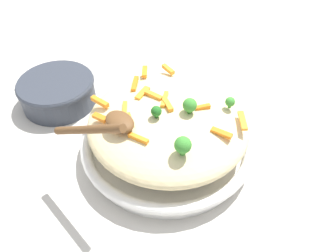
% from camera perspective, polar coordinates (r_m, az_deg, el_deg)
% --- Properties ---
extents(ground_plane, '(2.40, 2.40, 0.00)m').
position_cam_1_polar(ground_plane, '(0.65, -0.00, -4.29)').
color(ground_plane, beige).
extents(serving_bowl, '(0.32, 0.32, 0.05)m').
position_cam_1_polar(serving_bowl, '(0.64, -0.00, -2.81)').
color(serving_bowl, white).
rests_on(serving_bowl, ground_plane).
extents(pasta_mound, '(0.29, 0.28, 0.07)m').
position_cam_1_polar(pasta_mound, '(0.60, -0.00, 0.58)').
color(pasta_mound, beige).
rests_on(pasta_mound, serving_bowl).
extents(carrot_piece_0, '(0.03, 0.04, 0.01)m').
position_cam_1_polar(carrot_piece_0, '(0.59, -0.59, 4.45)').
color(carrot_piece_0, orange).
rests_on(carrot_piece_0, pasta_mound).
extents(carrot_piece_1, '(0.04, 0.03, 0.01)m').
position_cam_1_polar(carrot_piece_1, '(0.58, -7.32, 2.71)').
color(carrot_piece_1, orange).
rests_on(carrot_piece_1, pasta_mound).
extents(carrot_piece_2, '(0.04, 0.04, 0.01)m').
position_cam_1_polar(carrot_piece_2, '(0.64, -5.52, 7.12)').
color(carrot_piece_2, orange).
rests_on(carrot_piece_2, pasta_mound).
extents(carrot_piece_3, '(0.03, 0.02, 0.01)m').
position_cam_1_polar(carrot_piece_3, '(0.55, -8.56, -0.37)').
color(carrot_piece_3, orange).
rests_on(carrot_piece_3, pasta_mound).
extents(carrot_piece_4, '(0.02, 0.04, 0.01)m').
position_cam_1_polar(carrot_piece_4, '(0.61, -4.33, 5.50)').
color(carrot_piece_4, orange).
rests_on(carrot_piece_4, pasta_mound).
extents(carrot_piece_5, '(0.04, 0.02, 0.01)m').
position_cam_1_polar(carrot_piece_5, '(0.53, -5.02, -2.08)').
color(carrot_piece_5, orange).
rests_on(carrot_piece_5, pasta_mound).
extents(carrot_piece_6, '(0.03, 0.02, 0.01)m').
position_cam_1_polar(carrot_piece_6, '(0.56, -6.52, 0.99)').
color(carrot_piece_6, orange).
rests_on(carrot_piece_6, pasta_mound).
extents(carrot_piece_7, '(0.02, 0.03, 0.01)m').
position_cam_1_polar(carrot_piece_7, '(0.58, 5.85, 3.13)').
color(carrot_piece_7, orange).
rests_on(carrot_piece_7, pasta_mound).
extents(carrot_piece_8, '(0.03, 0.02, 0.01)m').
position_cam_1_polar(carrot_piece_8, '(0.57, -11.43, 1.44)').
color(carrot_piece_8, orange).
rests_on(carrot_piece_8, pasta_mound).
extents(carrot_piece_9, '(0.04, 0.02, 0.01)m').
position_cam_1_polar(carrot_piece_9, '(0.54, 9.02, -1.15)').
color(carrot_piece_9, orange).
rests_on(carrot_piece_9, pasta_mound).
extents(carrot_piece_10, '(0.03, 0.02, 0.01)m').
position_cam_1_polar(carrot_piece_10, '(0.57, 0.14, 3.26)').
color(carrot_piece_10, orange).
rests_on(carrot_piece_10, pasta_mound).
extents(carrot_piece_11, '(0.04, 0.04, 0.01)m').
position_cam_1_polar(carrot_piece_11, '(0.57, 12.47, 0.91)').
color(carrot_piece_11, orange).
rests_on(carrot_piece_11, pasta_mound).
extents(carrot_piece_12, '(0.03, 0.03, 0.01)m').
position_cam_1_polar(carrot_piece_12, '(0.67, -3.97, 9.14)').
color(carrot_piece_12, orange).
rests_on(carrot_piece_12, pasta_mound).
extents(carrot_piece_13, '(0.04, 0.02, 0.01)m').
position_cam_1_polar(carrot_piece_13, '(0.59, -2.70, 5.02)').
color(carrot_piece_13, orange).
rests_on(carrot_piece_13, pasta_mound).
extents(carrot_piece_14, '(0.03, 0.01, 0.01)m').
position_cam_1_polar(carrot_piece_14, '(0.67, 0.02, 9.56)').
color(carrot_piece_14, orange).
rests_on(carrot_piece_14, pasta_mound).
extents(carrot_piece_15, '(0.04, 0.02, 0.01)m').
position_cam_1_polar(carrot_piece_15, '(0.60, -11.43, 4.04)').
color(carrot_piece_15, orange).
rests_on(carrot_piece_15, pasta_mound).
extents(broccoli_floret_0, '(0.02, 0.02, 0.02)m').
position_cam_1_polar(broccoli_floret_0, '(0.59, 10.44, 4.00)').
color(broccoli_floret_0, '#377928').
rests_on(broccoli_floret_0, pasta_mound).
extents(broccoli_floret_1, '(0.02, 0.02, 0.02)m').
position_cam_1_polar(broccoli_floret_1, '(0.55, -1.99, 2.46)').
color(broccoli_floret_1, '#205B1C').
rests_on(broccoli_floret_1, pasta_mound).
extents(broccoli_floret_2, '(0.02, 0.02, 0.03)m').
position_cam_1_polar(broccoli_floret_2, '(0.56, 3.69, 3.49)').
color(broccoli_floret_2, '#377928').
rests_on(broccoli_floret_2, pasta_mound).
extents(broccoli_floret_3, '(0.03, 0.03, 0.03)m').
position_cam_1_polar(broccoli_floret_3, '(0.50, 2.53, -3.26)').
color(broccoli_floret_3, '#377928').
rests_on(broccoli_floret_3, pasta_mound).
extents(serving_spoon, '(0.14, 0.11, 0.09)m').
position_cam_1_polar(serving_spoon, '(0.52, -9.93, 0.32)').
color(serving_spoon, brown).
rests_on(serving_spoon, pasta_mound).
extents(companion_bowl, '(0.17, 0.17, 0.06)m').
position_cam_1_polar(companion_bowl, '(0.78, -18.19, 5.74)').
color(companion_bowl, '#333842').
rests_on(companion_bowl, ground_plane).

